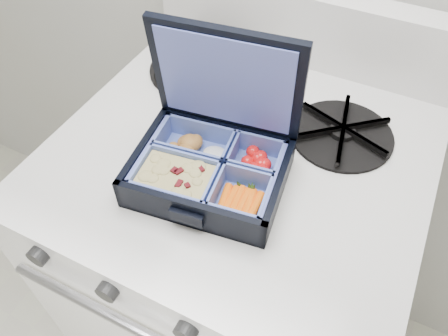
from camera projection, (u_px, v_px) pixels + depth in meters
The scene contains 5 objects.
stove at pixel (238, 273), 1.02m from camera, with size 0.58×0.58×0.87m, color silver, non-canonical shape.
bento_box at pixel (210, 171), 0.62m from camera, with size 0.21×0.17×0.05m, color black, non-canonical shape.
burner_grate at pixel (343, 130), 0.69m from camera, with size 0.17×0.17×0.02m, color black.
burner_grate_rear at pixel (199, 65), 0.81m from camera, with size 0.19×0.19×0.02m, color black.
fork at pixel (262, 136), 0.70m from camera, with size 0.02×0.17×0.01m, color #AFAFB6, non-canonical shape.
Camera 1 is at (0.09, 1.24, 1.36)m, focal length 35.00 mm.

